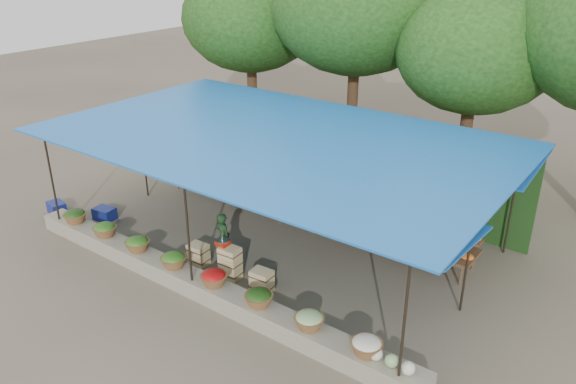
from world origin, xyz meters
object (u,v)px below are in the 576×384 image
Objects in this scene: weighing_scale at (222,242)px; blue_crate_back at (105,214)px; vendor_seated at (224,239)px; blue_crate_front at (57,208)px; crate_counter at (229,265)px.

weighing_scale is 4.55m from blue_crate_back.
blue_crate_front is at bearing 23.91° from vendor_seated.
vendor_seated reaches higher than blue_crate_back.
weighing_scale is at bearing 15.83° from blue_crate_front.
crate_counter reaches higher than blue_crate_back.
blue_crate_back is at bearing 33.05° from blue_crate_front.
blue_crate_front is at bearing -176.19° from crate_counter.
blue_crate_back is (-4.50, 0.14, -0.68)m from weighing_scale.
blue_crate_front is at bearing -167.90° from blue_crate_back.
vendor_seated is (-0.34, 0.40, -0.20)m from weighing_scale.
blue_crate_back is (-4.67, 0.14, -0.14)m from crate_counter.
crate_counter is at bearing -10.75° from blue_crate_back.
blue_crate_front is (-5.56, -0.80, -0.49)m from vendor_seated.
blue_crate_back is (1.41, 0.54, 0.01)m from blue_crate_front.
vendor_seated is 5.64m from blue_crate_front.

